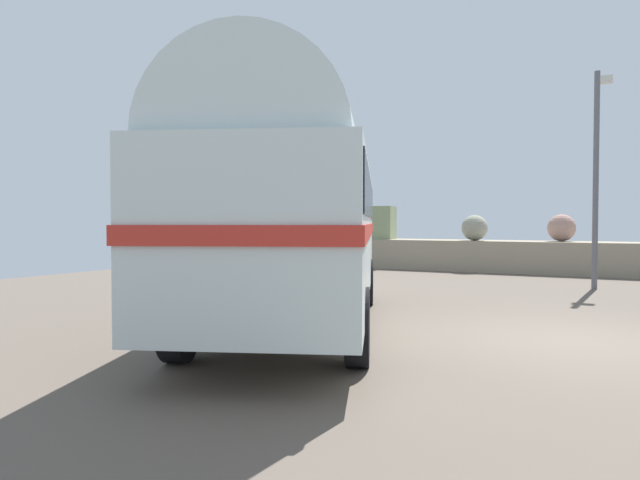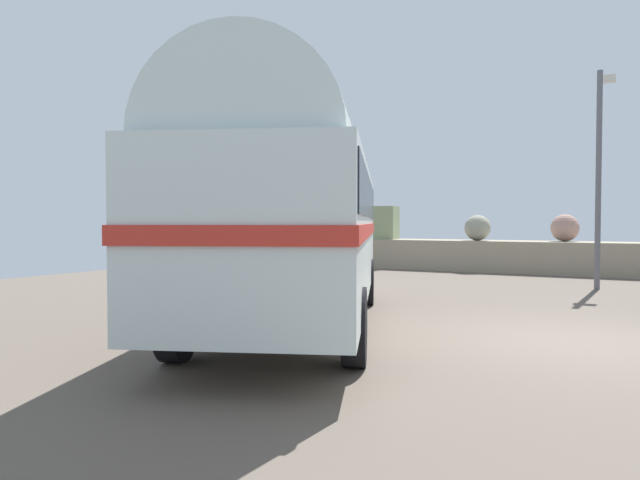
{
  "view_description": "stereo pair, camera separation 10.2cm",
  "coord_description": "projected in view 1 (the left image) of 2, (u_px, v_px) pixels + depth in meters",
  "views": [
    {
      "loc": [
        0.69,
        -9.09,
        1.75
      ],
      "look_at": [
        -4.41,
        0.57,
        1.41
      ],
      "focal_mm": 32.36,
      "sensor_mm": 36.0,
      "label": 1
    },
    {
      "loc": [
        0.78,
        -9.04,
        1.75
      ],
      "look_at": [
        -4.41,
        0.57,
        1.41
      ],
      "focal_mm": 32.36,
      "sensor_mm": 36.0,
      "label": 2
    }
  ],
  "objects": [
    {
      "name": "lamp_post",
      "position": [
        597.0,
        166.0,
        14.87
      ],
      "size": [
        0.44,
        0.82,
        5.62
      ],
      "color": "#5B5B60",
      "rests_on": "ground"
    },
    {
      "name": "ground",
      "position": [
        569.0,
        341.0,
        8.41
      ],
      "size": [
        32.0,
        26.0,
        0.02
      ],
      "color": "brown"
    },
    {
      "name": "vintage_coach",
      "position": [
        297.0,
        204.0,
        9.55
      ],
      "size": [
        5.46,
        8.85,
        3.7
      ],
      "rotation": [
        0.0,
        0.0,
        0.39
      ],
      "color": "black",
      "rests_on": "ground"
    },
    {
      "name": "breakwater",
      "position": [
        598.0,
        254.0,
        18.82
      ],
      "size": [
        31.36,
        2.1,
        2.4
      ],
      "color": "gray",
      "rests_on": "ground"
    }
  ]
}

